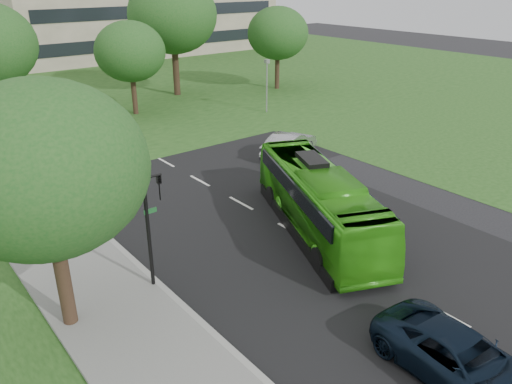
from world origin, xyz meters
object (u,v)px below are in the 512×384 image
traffic_light (151,217)px  tree_park_e (278,33)px  tree_side_near (43,169)px  tree_park_c (130,52)px  tree_park_d (172,15)px  sedan (289,144)px  bus (319,201)px  suv (461,359)px  camera_pole (267,79)px

traffic_light → tree_park_e: bearing=44.5°
tree_park_e → tree_side_near: bearing=-141.2°
tree_park_c → traffic_light: tree_park_c is taller
tree_park_e → tree_park_d: bearing=157.7°
tree_side_near → sedan: 20.07m
tree_park_c → tree_park_d: size_ratio=0.69×
tree_side_near → traffic_light: tree_side_near is taller
tree_park_e → tree_side_near: size_ratio=0.98×
tree_park_d → sedan: tree_park_d is taller
tree_side_near → bus: size_ratio=0.77×
sedan → suv: (-9.54, -18.00, -0.06)m
sedan → camera_pole: camera_pole is taller
tree_park_d → traffic_light: (-17.86, -28.80, -4.62)m
tree_park_c → suv: tree_park_c is taller
tree_park_e → camera_pole: bearing=-136.1°
sedan → tree_side_near: bearing=95.5°
suv → camera_pole: camera_pole is taller
sedan → tree_park_c: bearing=-9.4°
tree_park_e → camera_pole: (-7.22, -6.94, -2.69)m
sedan → tree_park_e: bearing=-58.4°
tree_side_near → camera_pole: size_ratio=1.87×
suv → bus: bearing=74.1°
tree_side_near → sedan: size_ratio=1.72×
tree_park_e → tree_park_c: bearing=-179.0°
bus → suv: (-3.50, -9.35, -0.78)m
tree_park_d → sedan: (-3.70, -20.80, -6.76)m
sedan → camera_pole: size_ratio=1.08×
suv → traffic_light: (-4.62, 10.00, 2.20)m
tree_park_c → tree_park_d: tree_park_d is taller
tree_park_d → traffic_light: bearing=-121.8°
tree_side_near → bus: (11.58, -0.39, -4.21)m
traffic_light → camera_pole: 27.11m
tree_park_e → tree_side_near: 39.92m
sedan → tree_park_d: bearing=-29.7°
tree_park_c → camera_pole: size_ratio=1.71×
camera_pole → tree_park_d: bearing=102.8°
bus → sedan: bus is taller
tree_park_d → sedan: size_ratio=2.28×
tree_park_c → sedan: tree_park_c is taller
tree_park_c → tree_park_e: bearing=1.0°
traffic_light → tree_park_c: bearing=68.0°
sedan → camera_pole: (6.26, 9.85, 2.12)m
tree_park_d → camera_pole: bearing=-76.9°
tree_side_near → tree_park_e: bearing=38.8°
tree_park_e → camera_pole: tree_park_e is taller
traffic_light → suv: bearing=-62.6°
suv → camera_pole: bearing=65.0°
suv → tree_park_e: bearing=61.1°
tree_park_e → sedan: bearing=-128.8°
camera_pole → suv: bearing=-119.9°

